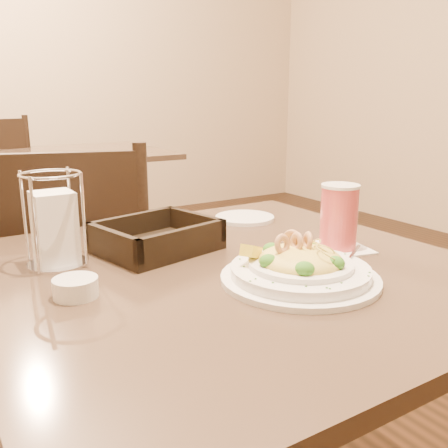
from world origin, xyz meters
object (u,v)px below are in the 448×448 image
side_plate (245,218)px  butter_ramekin (76,288)px  background_table (86,190)px  napkin_caddy (55,226)px  dining_chair_near (80,289)px  bread_basket (157,240)px  main_table (229,375)px  drink_glass (339,217)px  pasta_bowl (300,268)px

side_plate → butter_ramekin: butter_ramekin is taller
background_table → napkin_caddy: 2.11m
background_table → side_plate: side_plate is taller
dining_chair_near → side_plate: (0.35, -0.33, 0.24)m
dining_chair_near → napkin_caddy: size_ratio=5.14×
napkin_caddy → side_plate: (0.51, 0.11, -0.07)m
bread_basket → butter_ramekin: bearing=-143.6°
background_table → side_plate: (-0.14, -1.88, 0.24)m
main_table → bread_basket: 0.31m
background_table → bread_basket: (-0.45, -2.00, 0.25)m
main_table → side_plate: (0.24, 0.29, 0.24)m
main_table → drink_glass: drink_glass is taller
dining_chair_near → butter_ramekin: bearing=92.6°
pasta_bowl → drink_glass: 0.22m
background_table → drink_glass: drink_glass is taller
napkin_caddy → side_plate: napkin_caddy is taller
dining_chair_near → background_table: bearing=-89.6°
background_table → pasta_bowl: 2.33m
dining_chair_near → butter_ramekin: dining_chair_near is taller
pasta_bowl → bread_basket: 0.33m
bread_basket → butter_ramekin: 0.27m
dining_chair_near → side_plate: bearing=154.7°
drink_glass → side_plate: size_ratio=0.95×
main_table → drink_glass: (0.26, -0.02, 0.30)m
drink_glass → napkin_caddy: 0.57m
background_table → drink_glass: size_ratio=6.22×
dining_chair_near → bread_basket: size_ratio=3.54×
background_table → bread_basket: bearing=-102.6°
main_table → side_plate: bearing=51.1°
dining_chair_near → drink_glass: dining_chair_near is taller
main_table → napkin_caddy: 0.45m
main_table → background_table: same height
butter_ramekin → dining_chair_near: bearing=74.5°
drink_glass → side_plate: drink_glass is taller
drink_glass → main_table: bearing=174.6°
napkin_caddy → side_plate: size_ratio=1.18×
bread_basket → butter_ramekin: size_ratio=3.61×
pasta_bowl → napkin_caddy: (-0.34, 0.31, 0.05)m
side_plate → bread_basket: bearing=-158.5°
background_table → butter_ramekin: size_ratio=12.57×
background_table → side_plate: bearing=-94.3°
main_table → bread_basket: size_ratio=3.43×
dining_chair_near → drink_glass: bearing=138.1°
drink_glass → bread_basket: 0.39m
napkin_caddy → dining_chair_near: bearing=70.5°
main_table → pasta_bowl: (0.06, -0.13, 0.26)m
napkin_caddy → drink_glass: bearing=-21.6°
main_table → napkin_caddy: (-0.27, 0.19, 0.31)m
dining_chair_near → bread_basket: bearing=113.9°
main_table → butter_ramekin: bearing=177.9°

